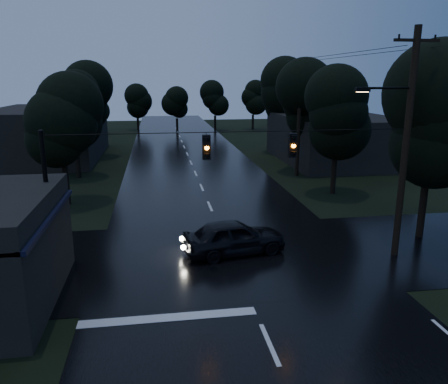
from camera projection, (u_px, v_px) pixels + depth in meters
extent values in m
cube|color=black|center=(196.00, 174.00, 37.24)|extent=(12.00, 120.00, 0.02)
cube|color=black|center=(231.00, 256.00, 20.03)|extent=(60.00, 9.00, 0.02)
cube|color=black|center=(50.00, 216.00, 15.32)|extent=(0.30, 7.00, 0.15)
cylinder|color=black|center=(25.00, 302.00, 12.85)|extent=(0.10, 0.10, 3.00)
cylinder|color=black|center=(65.00, 233.00, 18.59)|extent=(0.10, 0.10, 3.00)
cube|color=#FFCF66|center=(39.00, 251.00, 14.05)|extent=(0.06, 1.60, 0.50)
cube|color=#FFCF66|center=(57.00, 224.00, 16.63)|extent=(0.06, 1.20, 0.50)
cube|color=black|center=(334.00, 139.00, 42.58)|extent=(10.00, 14.00, 4.40)
cube|color=black|center=(48.00, 133.00, 44.10)|extent=(10.00, 16.00, 5.00)
cylinder|color=black|center=(406.00, 147.00, 18.92)|extent=(0.30, 0.30, 10.00)
cube|color=black|center=(417.00, 40.00, 17.81)|extent=(2.00, 0.12, 0.12)
cylinder|color=black|center=(387.00, 88.00, 18.12)|extent=(2.20, 0.10, 0.10)
cube|color=black|center=(362.00, 89.00, 17.98)|extent=(0.60, 0.25, 0.18)
cube|color=#FFB266|center=(362.00, 92.00, 18.00)|extent=(0.45, 0.18, 0.03)
cylinder|color=black|center=(298.00, 131.00, 35.61)|extent=(0.30, 0.30, 7.50)
cube|color=black|center=(300.00, 91.00, 34.81)|extent=(2.00, 0.12, 0.12)
cylinder|color=black|center=(48.00, 206.00, 17.21)|extent=(0.18, 0.18, 6.00)
cylinder|color=black|center=(236.00, 132.00, 17.61)|extent=(15.00, 0.03, 0.03)
cube|color=black|center=(206.00, 147.00, 17.58)|extent=(0.32, 0.25, 1.00)
sphere|color=orange|center=(207.00, 148.00, 17.44)|extent=(0.18, 0.18, 0.18)
cube|color=black|center=(293.00, 145.00, 18.11)|extent=(0.32, 0.25, 1.00)
sphere|color=orange|center=(294.00, 146.00, 17.97)|extent=(0.18, 0.18, 0.18)
cylinder|color=black|center=(422.00, 210.00, 22.11)|extent=(0.36, 0.36, 2.80)
sphere|color=black|center=(430.00, 144.00, 21.25)|extent=(4.48, 4.48, 4.48)
sphere|color=black|center=(433.00, 119.00, 20.95)|extent=(4.48, 4.48, 4.48)
sphere|color=black|center=(436.00, 93.00, 20.65)|extent=(4.48, 4.48, 4.48)
cylinder|color=black|center=(67.00, 186.00, 27.95)|extent=(0.36, 0.36, 2.45)
sphere|color=black|center=(62.00, 139.00, 27.20)|extent=(3.92, 3.92, 3.92)
sphere|color=black|center=(61.00, 122.00, 26.94)|extent=(3.92, 3.92, 3.92)
sphere|color=black|center=(59.00, 105.00, 26.67)|extent=(3.92, 3.92, 3.92)
cylinder|color=black|center=(78.00, 162.00, 35.49)|extent=(0.36, 0.36, 2.62)
sphere|color=black|center=(74.00, 122.00, 34.69)|extent=(4.20, 4.20, 4.20)
sphere|color=black|center=(73.00, 108.00, 34.40)|extent=(4.20, 4.20, 4.20)
sphere|color=black|center=(72.00, 93.00, 34.12)|extent=(4.20, 4.20, 4.20)
cylinder|color=black|center=(88.00, 143.00, 44.94)|extent=(0.36, 0.36, 2.80)
sphere|color=black|center=(85.00, 110.00, 44.09)|extent=(4.48, 4.48, 4.48)
sphere|color=black|center=(84.00, 98.00, 43.78)|extent=(4.48, 4.48, 4.48)
sphere|color=black|center=(83.00, 86.00, 43.48)|extent=(4.48, 4.48, 4.48)
cylinder|color=black|center=(334.00, 175.00, 30.59)|extent=(0.36, 0.36, 2.62)
sphere|color=black|center=(336.00, 130.00, 29.79)|extent=(4.20, 4.20, 4.20)
sphere|color=black|center=(338.00, 113.00, 29.50)|extent=(4.20, 4.20, 4.20)
sphere|color=black|center=(339.00, 96.00, 29.22)|extent=(4.20, 4.20, 4.20)
cylinder|color=black|center=(304.00, 155.00, 38.31)|extent=(0.36, 0.36, 2.80)
sphere|color=black|center=(306.00, 116.00, 37.45)|extent=(4.48, 4.48, 4.48)
sphere|color=black|center=(307.00, 101.00, 37.15)|extent=(4.48, 4.48, 4.48)
sphere|color=black|center=(308.00, 87.00, 36.84)|extent=(4.48, 4.48, 4.48)
cylinder|color=black|center=(280.00, 138.00, 47.94)|extent=(0.36, 0.36, 2.97)
sphere|color=black|center=(281.00, 105.00, 47.02)|extent=(4.76, 4.76, 4.76)
sphere|color=black|center=(281.00, 93.00, 46.70)|extent=(4.76, 4.76, 4.76)
sphere|color=black|center=(282.00, 81.00, 46.38)|extent=(4.76, 4.76, 4.76)
imported|color=black|center=(234.00, 237.00, 20.11)|extent=(5.00, 2.72, 1.61)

